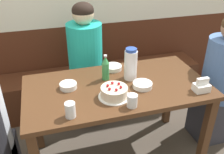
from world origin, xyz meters
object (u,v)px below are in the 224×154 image
object	(u,v)px
bench_seat	(95,87)
glass_tumbler_short	(70,110)
bowl_rice_small	(113,67)
glass_water_tall	(132,101)
water_pitcher	(131,64)
person_grey_tee	(86,69)
soju_bottle	(105,68)
person_pale_blue_shirt	(220,85)
bowl_side_dish	(68,86)
napkin_holder	(202,86)
bowl_soup_white	(142,85)
birthday_cake	(114,92)

from	to	relation	value
bench_seat	glass_tumbler_short	distance (m)	1.29
bowl_rice_small	glass_water_tall	xyz separation A→B (m)	(-0.03, -0.53, 0.03)
water_pitcher	person_grey_tee	distance (m)	0.65
soju_bottle	person_pale_blue_shirt	distance (m)	1.04
glass_tumbler_short	person_pale_blue_shirt	distance (m)	1.37
bowl_rice_small	bowl_side_dish	bearing A→B (deg)	-154.51
bowl_side_dish	glass_water_tall	world-z (taller)	glass_water_tall
napkin_holder	soju_bottle	bearing A→B (deg)	149.71
water_pitcher	napkin_holder	distance (m)	0.54
soju_bottle	napkin_holder	size ratio (longest dim) A/B	1.86
person_pale_blue_shirt	person_grey_tee	size ratio (longest dim) A/B	0.97
person_grey_tee	bowl_soup_white	bearing A→B (deg)	23.02
birthday_cake	bowl_soup_white	size ratio (longest dim) A/B	1.55
napkin_holder	person_pale_blue_shirt	bearing A→B (deg)	32.40
water_pitcher	bowl_rice_small	distance (m)	0.23
bench_seat	napkin_holder	distance (m)	1.32
napkin_holder	person_grey_tee	bearing A→B (deg)	128.38
bowl_soup_white	bowl_rice_small	distance (m)	0.35
bowl_side_dish	person_pale_blue_shirt	size ratio (longest dim) A/B	0.11
glass_water_tall	person_grey_tee	xyz separation A→B (m)	(-0.14, 0.89, -0.19)
napkin_holder	bowl_rice_small	bearing A→B (deg)	135.78
birthday_cake	napkin_holder	distance (m)	0.63
birthday_cake	person_pale_blue_shirt	size ratio (longest dim) A/B	0.19
soju_bottle	person_grey_tee	xyz separation A→B (m)	(-0.06, 0.50, -0.25)
bowl_side_dish	birthday_cake	bearing A→B (deg)	-35.24
bowl_rice_small	bowl_side_dish	size ratio (longest dim) A/B	1.14
bowl_side_dish	bowl_rice_small	bearing A→B (deg)	25.49
soju_bottle	glass_water_tall	distance (m)	0.40
bench_seat	bowl_rice_small	distance (m)	0.78
water_pitcher	bowl_rice_small	xyz separation A→B (m)	(-0.09, 0.18, -0.11)
soju_bottle	person_grey_tee	bearing A→B (deg)	97.33
birthday_cake	bowl_rice_small	xyz separation A→B (m)	(0.11, 0.39, -0.02)
bench_seat	person_grey_tee	distance (m)	0.44
glass_tumbler_short	person_pale_blue_shirt	bearing A→B (deg)	11.71
bench_seat	bowl_soup_white	xyz separation A→B (m)	(0.17, -0.90, 0.53)
birthday_cake	napkin_holder	world-z (taller)	napkin_holder
water_pitcher	soju_bottle	size ratio (longest dim) A/B	1.23
bowl_soup_white	bench_seat	bearing A→B (deg)	100.73
napkin_holder	glass_tumbler_short	world-z (taller)	napkin_holder
glass_water_tall	person_pale_blue_shirt	size ratio (longest dim) A/B	0.07
bowl_soup_white	glass_water_tall	distance (m)	0.26
glass_tumbler_short	water_pitcher	bearing A→B (deg)	33.88
person_grey_tee	bench_seat	bearing A→B (deg)	150.59
bowl_rice_small	person_pale_blue_shirt	world-z (taller)	person_pale_blue_shirt
glass_tumbler_short	person_grey_tee	xyz separation A→B (m)	(0.26, 0.88, -0.20)
bench_seat	napkin_holder	world-z (taller)	napkin_holder
birthday_cake	person_grey_tee	size ratio (longest dim) A/B	0.18
bench_seat	water_pitcher	bearing A→B (deg)	-80.20
napkin_holder	bowl_rice_small	size ratio (longest dim) A/B	0.77
napkin_holder	glass_tumbler_short	distance (m)	0.94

